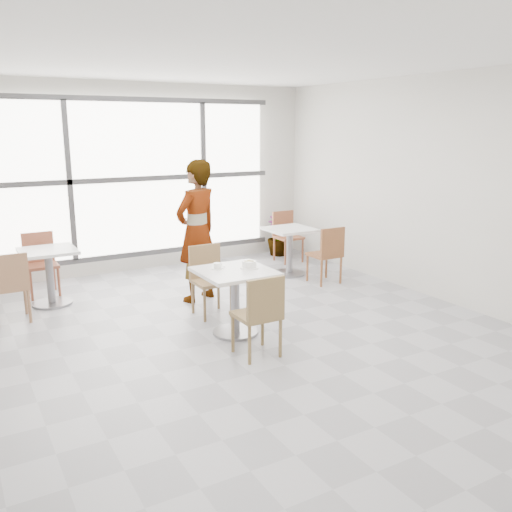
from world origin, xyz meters
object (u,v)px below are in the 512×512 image
chair_near (260,311)px  plant_right (278,235)px  bg_table_right (290,244)px  bg_chair_left_far (40,259)px  bg_chair_right_near (328,251)px  bg_chair_left_near (10,283)px  bg_chair_right_far (286,233)px  coffee_cup (217,266)px  bg_table_left (49,269)px  main_table (235,290)px  person (197,231)px  chair_far (209,275)px  oatmeal_bowl (249,264)px

chair_near → plant_right: bearing=-124.4°
bg_table_right → bg_chair_left_far: size_ratio=0.86×
bg_chair_right_near → bg_table_right: bearing=-75.0°
bg_chair_left_near → bg_chair_right_far: size_ratio=1.00×
coffee_cup → bg_chair_right_near: 2.50m
bg_table_right → bg_chair_right_far: bg_chair_right_far is taller
chair_near → bg_table_left: bearing=-61.5°
bg_table_left → main_table: bearing=-52.6°
main_table → bg_table_left: 2.70m
chair_near → coffee_cup: (-0.06, 0.86, 0.28)m
coffee_cup → bg_chair_right_far: bg_chair_right_far is taller
person → bg_chair_right_near: size_ratio=2.18×
chair_far → oatmeal_bowl: 0.85m
main_table → bg_table_right: same height
person → bg_chair_right_far: size_ratio=2.18×
oatmeal_bowl → bg_chair_right_near: (1.96, 1.11, -0.29)m
main_table → bg_chair_left_far: (-1.67, 2.70, -0.02)m
bg_chair_right_near → plant_right: bg_chair_right_near is taller
bg_table_right → chair_far: bearing=-150.8°
bg_chair_left_far → bg_table_right: bearing=-13.3°
coffee_cup → chair_far: bearing=74.2°
chair_far → person: (0.11, 0.58, 0.45)m
chair_near → chair_far: 1.50m
chair_far → bg_chair_left_far: (-1.70, 1.92, 0.00)m
bg_table_right → plant_right: size_ratio=1.02×
coffee_cup → person: (0.29, 1.22, 0.17)m
oatmeal_bowl → person: size_ratio=0.11×
chair_far → oatmeal_bowl: (0.15, -0.78, 0.29)m
chair_far → bg_chair_left_near: bearing=158.9°
chair_near → plant_right: 4.58m
person → bg_chair_left_near: person is taller
main_table → bg_chair_left_near: bg_chair_left_near is taller
main_table → bg_chair_left_near: size_ratio=0.92×
oatmeal_bowl → coffee_cup: (-0.33, 0.15, -0.01)m
person → bg_table_right: size_ratio=2.53×
bg_chair_right_far → bg_table_right: bearing=-119.3°
coffee_cup → bg_chair_right_far: (2.54, 2.50, -0.28)m
bg_chair_left_near → bg_table_right: bearing=-177.0°
bg_chair_left_far → person: bearing=-36.5°
coffee_cup → plant_right: bearing=47.8°
oatmeal_bowl → bg_chair_left_near: bearing=145.2°
bg_chair_left_near → plant_right: bg_chair_left_near is taller
bg_table_left → bg_chair_right_far: bearing=7.2°
oatmeal_bowl → bg_table_right: size_ratio=0.28×
bg_table_right → bg_chair_right_near: bg_chair_right_near is taller
chair_far → bg_chair_left_near: 2.36m
oatmeal_bowl → bg_chair_right_near: bearing=29.6°
person → bg_table_right: 1.92m
coffee_cup → person: 1.26m
bg_table_left → bg_table_right: size_ratio=1.00×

